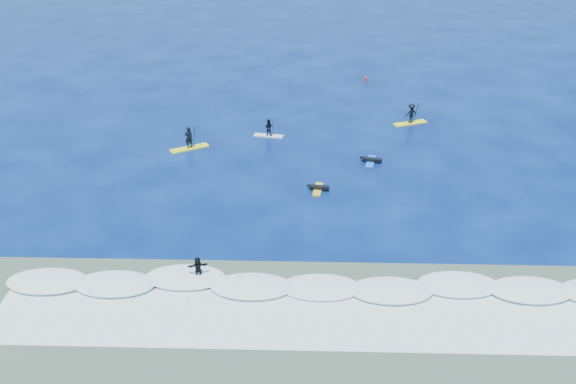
{
  "coord_description": "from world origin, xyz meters",
  "views": [
    {
      "loc": [
        -0.04,
        -40.44,
        22.47
      ],
      "look_at": [
        -1.21,
        0.54,
        0.6
      ],
      "focal_mm": 40.0,
      "sensor_mm": 36.0,
      "label": 1
    }
  ],
  "objects_px": {
    "wave_surfer": "(198,269)",
    "marker_buoy": "(366,79)",
    "sup_paddler_left": "(189,141)",
    "prone_paddler_near": "(318,188)",
    "prone_paddler_far": "(371,160)",
    "sup_paddler_center": "(268,129)",
    "sup_paddler_right": "(411,115)"
  },
  "relations": [
    {
      "from": "marker_buoy",
      "to": "sup_paddler_center",
      "type": "bearing_deg",
      "value": -122.25
    },
    {
      "from": "sup_paddler_left",
      "to": "wave_surfer",
      "type": "distance_m",
      "value": 19.17
    },
    {
      "from": "prone_paddler_near",
      "to": "marker_buoy",
      "type": "distance_m",
      "value": 26.28
    },
    {
      "from": "sup_paddler_right",
      "to": "sup_paddler_center",
      "type": "bearing_deg",
      "value": 172.67
    },
    {
      "from": "marker_buoy",
      "to": "wave_surfer",
      "type": "bearing_deg",
      "value": -108.91
    },
    {
      "from": "sup_paddler_left",
      "to": "marker_buoy",
      "type": "height_order",
      "value": "sup_paddler_left"
    },
    {
      "from": "sup_paddler_right",
      "to": "prone_paddler_far",
      "type": "distance_m",
      "value": 9.57
    },
    {
      "from": "sup_paddler_left",
      "to": "wave_surfer",
      "type": "xyz_separation_m",
      "value": [
        3.66,
        -18.82,
        0.08
      ]
    },
    {
      "from": "wave_surfer",
      "to": "marker_buoy",
      "type": "distance_m",
      "value": 39.42
    },
    {
      "from": "sup_paddler_left",
      "to": "prone_paddler_near",
      "type": "relative_size",
      "value": 1.5
    },
    {
      "from": "sup_paddler_left",
      "to": "prone_paddler_far",
      "type": "relative_size",
      "value": 1.4
    },
    {
      "from": "sup_paddler_center",
      "to": "marker_buoy",
      "type": "height_order",
      "value": "sup_paddler_center"
    },
    {
      "from": "sup_paddler_right",
      "to": "prone_paddler_far",
      "type": "height_order",
      "value": "sup_paddler_right"
    },
    {
      "from": "prone_paddler_near",
      "to": "prone_paddler_far",
      "type": "bearing_deg",
      "value": -33.34
    },
    {
      "from": "prone_paddler_near",
      "to": "marker_buoy",
      "type": "xyz_separation_m",
      "value": [
        5.56,
        25.69,
        0.15
      ]
    },
    {
      "from": "prone_paddler_near",
      "to": "sup_paddler_left",
      "type": "bearing_deg",
      "value": 64.3
    },
    {
      "from": "sup_paddler_center",
      "to": "wave_surfer",
      "type": "xyz_separation_m",
      "value": [
        -2.94,
        -21.71,
        0.11
      ]
    },
    {
      "from": "prone_paddler_far",
      "to": "marker_buoy",
      "type": "bearing_deg",
      "value": 8.41
    },
    {
      "from": "sup_paddler_left",
      "to": "marker_buoy",
      "type": "xyz_separation_m",
      "value": [
        16.43,
        18.47,
        -0.42
      ]
    },
    {
      "from": "sup_paddler_right",
      "to": "prone_paddler_near",
      "type": "relative_size",
      "value": 1.51
    },
    {
      "from": "prone_paddler_near",
      "to": "wave_surfer",
      "type": "distance_m",
      "value": 13.68
    },
    {
      "from": "wave_surfer",
      "to": "sup_paddler_left",
      "type": "bearing_deg",
      "value": 86.4
    },
    {
      "from": "sup_paddler_center",
      "to": "prone_paddler_near",
      "type": "distance_m",
      "value": 10.98
    },
    {
      "from": "prone_paddler_far",
      "to": "sup_paddler_right",
      "type": "bearing_deg",
      "value": -15.65
    },
    {
      "from": "sup_paddler_left",
      "to": "sup_paddler_right",
      "type": "height_order",
      "value": "sup_paddler_left"
    },
    {
      "from": "marker_buoy",
      "to": "prone_paddler_near",
      "type": "bearing_deg",
      "value": -102.21
    },
    {
      "from": "sup_paddler_center",
      "to": "wave_surfer",
      "type": "relative_size",
      "value": 1.34
    },
    {
      "from": "wave_surfer",
      "to": "marker_buoy",
      "type": "xyz_separation_m",
      "value": [
        12.77,
        37.29,
        -0.5
      ]
    },
    {
      "from": "prone_paddler_far",
      "to": "marker_buoy",
      "type": "distance_m",
      "value": 20.73
    },
    {
      "from": "sup_paddler_right",
      "to": "wave_surfer",
      "type": "distance_m",
      "value": 29.73
    },
    {
      "from": "prone_paddler_far",
      "to": "sup_paddler_center",
      "type": "bearing_deg",
      "value": 71.12
    },
    {
      "from": "prone_paddler_near",
      "to": "marker_buoy",
      "type": "bearing_deg",
      "value": -4.34
    }
  ]
}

